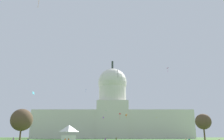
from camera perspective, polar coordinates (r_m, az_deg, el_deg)
The scene contains 18 objects.
capitol_building at distance 220.93m, azimuth 0.18°, elevation -10.48°, with size 135.96×28.39×69.54m.
event_tent at distance 96.98m, azimuth -9.86°, elevation -14.15°, with size 6.30×7.57×6.16m.
tree_west_near at distance 102.68m, azimuth -20.06°, elevation -10.77°, with size 10.30×10.67×12.32m.
tree_east_mid at distance 129.01m, azimuth 20.37°, elevation -11.11°, with size 9.01×8.12×12.60m.
person_purple_near_tent at distance 89.99m, azimuth -21.76°, elevation -14.82°, with size 0.44×0.44×1.71m.
person_purple_deep_crowd at distance 88.12m, azimuth -1.49°, elevation -15.88°, with size 0.52×0.52×1.62m.
person_tan_edge_west at distance 92.73m, azimuth 16.78°, elevation -15.27°, with size 0.47×0.47×1.50m.
person_olive_near_tree_east at distance 90.37m, azimuth 1.04°, elevation -15.86°, with size 0.52×0.52×1.64m.
kite_green_low at distance 161.49m, azimuth -1.61°, elevation -9.51°, with size 1.39×1.41×0.10m.
kite_orange_mid at distance 195.72m, azimuth 3.37°, elevation -10.32°, with size 1.45×1.44×3.29m.
kite_white_mid at distance 159.05m, azimuth -0.50°, elevation -7.10°, with size 1.74×0.88×0.18m.
kite_cyan_mid at distance 108.63m, azimuth -17.62°, elevation -5.08°, with size 0.81×1.29×1.31m.
kite_black_mid at distance 122.46m, azimuth 1.35°, elevation -0.38°, with size 0.63×0.62×4.42m.
kite_violet_low at distance 173.93m, azimuth -1.94°, elevation -10.90°, with size 0.70×0.58×1.04m.
kite_yellow_low at distance 201.49m, azimuth 10.41°, elevation -10.81°, with size 1.51×1.73×0.27m.
kite_red_low at distance 166.24m, azimuth 1.90°, elevation -10.23°, with size 1.09×0.47×4.11m.
kite_magenta_high at distance 129.61m, azimuth 12.68°, elevation 0.36°, with size 1.15×1.32×2.36m.
kite_blue_high at distance 202.91m, azimuth -6.05°, elevation -4.58°, with size 1.57×1.23×2.26m.
Camera 1 is at (3.66, -33.64, 2.10)m, focal length 39.64 mm.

